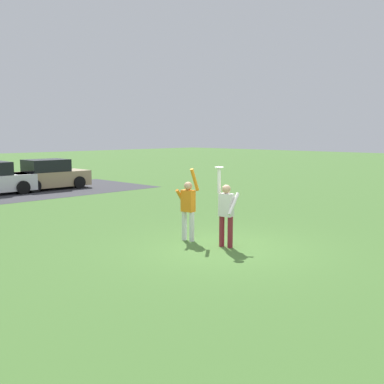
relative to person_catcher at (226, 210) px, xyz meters
The scene contains 5 objects.
ground_plane 1.00m from the person_catcher, 165.90° to the right, with size 120.00×120.00×0.00m, color #426B2D.
person_catcher is the anchor object (origin of this frame).
person_defender 1.24m from the person_catcher, 98.19° to the left, with size 0.49×0.59×2.04m.
frisbee_disc 1.13m from the person_catcher, 98.19° to the left, with size 0.24×0.24×0.02m, color white.
parked_car_tan 15.35m from the person_catcher, 78.43° to the left, with size 4.15×2.13×1.59m.
Camera 1 is at (-8.98, -7.72, 2.98)m, focal length 43.58 mm.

